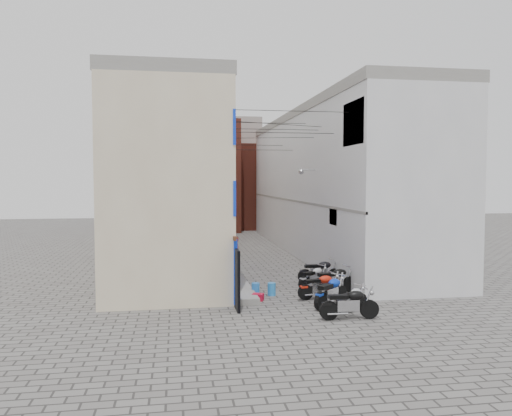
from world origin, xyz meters
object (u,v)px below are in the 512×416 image
motorcycle_e (335,279)px  person_a (236,254)px  person_b (234,270)px  water_jug_near (272,289)px  water_jug_far (256,289)px  motorcycle_g (320,270)px  motorcycle_a (349,302)px  red_crate (258,297)px  motorcycle_b (353,298)px  motorcycle_c (331,290)px  motorcycle_f (314,276)px  motorcycle_d (321,285)px

motorcycle_e → person_a: size_ratio=1.23×
person_b → water_jug_near: 1.75m
water_jug_far → motorcycle_g: bearing=30.9°
motorcycle_a → person_b: bearing=-141.5°
motorcycle_g → red_crate: (-3.33, -2.80, -0.46)m
motorcycle_g → red_crate: bearing=-50.4°
motorcycle_b → water_jug_far: 4.25m
motorcycle_a → person_b: person_b is taller
motorcycle_e → water_jug_near: bearing=-100.7°
motorcycle_c → motorcycle_e: 2.16m
motorcycle_a → motorcycle_g: motorcycle_g is taller
water_jug_far → person_b: bearing=142.5°
person_a → person_b: bearing=160.8°
motorcycle_g → motorcycle_a: bearing=-7.6°
motorcycle_a → motorcycle_b: size_ratio=1.22×
motorcycle_b → person_b: bearing=-168.9°
motorcycle_c → water_jug_far: motorcycle_c is taller
red_crate → person_a: bearing=93.2°
motorcycle_b → water_jug_far: motorcycle_b is taller
motorcycle_f → motorcycle_e: bearing=-4.3°
motorcycle_b → motorcycle_c: 0.98m
motorcycle_g → person_b: size_ratio=1.45×
red_crate → motorcycle_e: bearing=11.7°
motorcycle_c → motorcycle_e: bearing=116.7°
water_jug_far → motorcycle_a: bearing=-57.1°
motorcycle_f → water_jug_far: (-2.74, -1.01, -0.26)m
motorcycle_f → water_jug_near: (-2.09, -1.10, -0.26)m
motorcycle_a → person_a: (-2.86, 7.83, 0.52)m
motorcycle_a → motorcycle_e: (0.74, 3.79, 0.02)m
motorcycle_b → water_jug_near: (-2.39, 2.86, -0.23)m
motorcycle_g → water_jug_near: bearing=-52.5°
motorcycle_a → water_jug_near: 4.30m
motorcycle_a → motorcycle_f: 4.94m
motorcycle_c → red_crate: bearing=-159.3°
person_a → red_crate: (0.27, -4.73, -0.99)m
water_jug_near → motorcycle_b: bearing=-50.1°
water_jug_near → motorcycle_g: bearing=38.0°
motorcycle_c → motorcycle_g: 4.20m
motorcycle_d → person_b: size_ratio=1.36×
red_crate → motorcycle_d: bearing=-3.0°
motorcycle_c → person_a: (-2.80, 6.05, 0.51)m
person_b → red_crate: person_b is taller
water_jug_near → red_crate: 1.02m
water_jug_near → motorcycle_a: bearing=-63.6°
motorcycle_d → motorcycle_a: bearing=-7.9°
water_jug_far → red_crate: (-0.04, -0.83, -0.12)m
motorcycle_c → water_jug_near: size_ratio=4.11×
motorcycle_c → water_jug_near: 2.79m
motorcycle_c → person_a: size_ratio=1.22×
motorcycle_d → motorcycle_g: 3.05m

